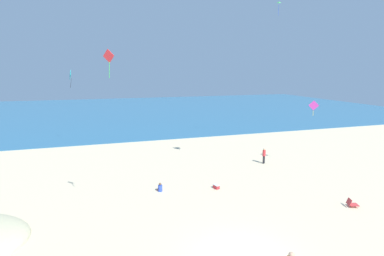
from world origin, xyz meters
name	(u,v)px	position (x,y,z in m)	size (l,w,h in m)	color
ground_plane	(184,183)	(0.00, 10.00, 0.00)	(120.00, 120.00, 0.00)	beige
ocean_water	(129,110)	(0.00, 54.69, 0.03)	(120.00, 60.00, 0.05)	teal
beach_chair_far_left	(352,203)	(9.17, 2.86, 0.24)	(0.78, 0.68, 0.54)	#D13D3D
cooler_box	(216,187)	(2.00, 8.20, 0.15)	(0.41, 0.54, 0.30)	red
person_0	(264,155)	(8.52, 12.49, 0.85)	(0.40, 0.40, 1.46)	black
person_2	(160,188)	(-2.06, 8.96, 0.24)	(0.31, 0.52, 0.65)	blue
kite_green	(279,3)	(13.23, 18.67, 15.82)	(0.47, 0.45, 1.45)	green
kite_red	(109,57)	(-5.29, 5.05, 9.25)	(0.55, 0.48, 1.46)	red
kite_magenta	(314,106)	(12.02, 10.50, 5.56)	(0.67, 0.61, 1.34)	#DB3DA8
kite_teal	(70,75)	(-8.91, 24.71, 8.10)	(0.21, 1.07, 1.99)	#1EADAD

